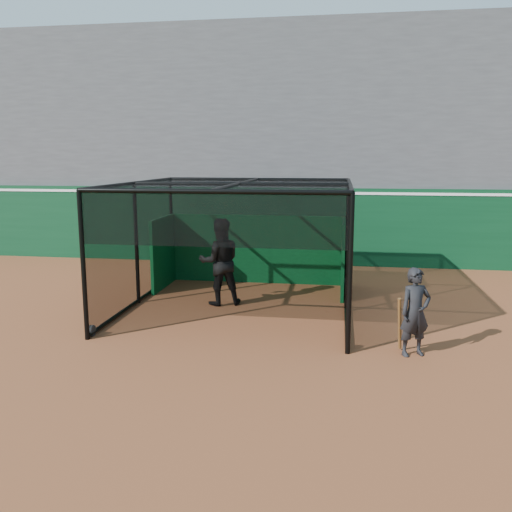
# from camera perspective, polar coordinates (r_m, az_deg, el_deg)

# --- Properties ---
(ground) EXTENTS (120.00, 120.00, 0.00)m
(ground) POSITION_cam_1_polar(r_m,az_deg,el_deg) (10.16, -6.71, -9.67)
(ground) COLOR brown
(ground) RESTS_ON ground
(outfield_wall) EXTENTS (50.00, 0.50, 2.50)m
(outfield_wall) POSITION_cam_1_polar(r_m,az_deg,el_deg) (18.01, 0.46, 3.38)
(outfield_wall) COLOR #0A371C
(outfield_wall) RESTS_ON ground
(grandstand) EXTENTS (50.00, 7.85, 8.95)m
(grandstand) POSITION_cam_1_polar(r_m,az_deg,el_deg) (21.65, 1.98, 12.99)
(grandstand) COLOR #4C4C4F
(grandstand) RESTS_ON ground
(batting_cage) EXTENTS (5.06, 5.53, 2.87)m
(batting_cage) POSITION_cam_1_polar(r_m,az_deg,el_deg) (12.50, -1.78, 0.98)
(batting_cage) COLOR black
(batting_cage) RESTS_ON ground
(batter) EXTENTS (1.21, 1.08, 2.07)m
(batter) POSITION_cam_1_polar(r_m,az_deg,el_deg) (12.85, -3.82, -0.60)
(batter) COLOR black
(batter) RESTS_ON ground
(on_deck_player) EXTENTS (0.68, 0.58, 1.58)m
(on_deck_player) POSITION_cam_1_polar(r_m,az_deg,el_deg) (9.95, 16.40, -5.71)
(on_deck_player) COLOR black
(on_deck_player) RESTS_ON ground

